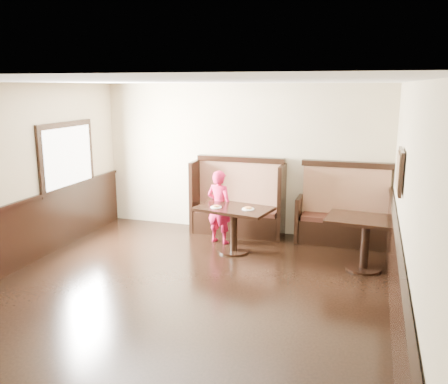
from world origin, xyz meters
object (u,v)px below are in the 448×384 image
at_px(booth_neighbor, 344,217).
at_px(table_neighbor, 366,231).
at_px(child, 219,207).
at_px(booth_main, 238,206).
at_px(table_main, 234,218).

bearing_deg(booth_neighbor, table_neighbor, -71.97).
relative_size(table_neighbor, child, 0.93).
xyz_separation_m(booth_main, table_neighbor, (2.34, -1.21, 0.08)).
distance_m(booth_main, booth_neighbor, 1.95).
height_order(table_main, child, child).
bearing_deg(table_main, child, 144.81).
height_order(table_neighbor, child, child).
relative_size(booth_main, table_neighbor, 1.43).
distance_m(booth_neighbor, table_main, 2.03).
height_order(booth_main, child, booth_main).
relative_size(table_main, table_neighbor, 1.09).
bearing_deg(booth_neighbor, table_main, -148.55).
bearing_deg(booth_main, child, -103.59).
bearing_deg(table_main, booth_main, 112.66).
bearing_deg(table_neighbor, booth_main, 157.74).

